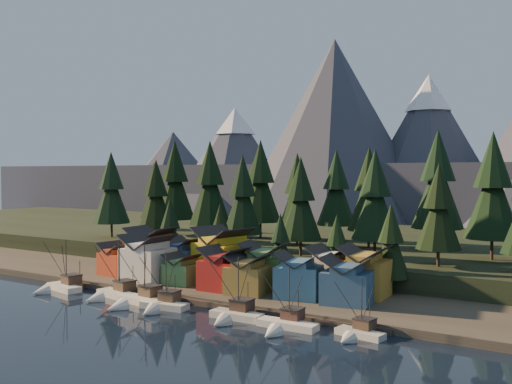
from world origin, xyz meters
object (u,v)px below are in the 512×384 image
Objects in this scene: boat_0 at (59,280)px; boat_4 at (233,307)px; boat_2 at (137,293)px; house_back_1 at (184,256)px; house_front_0 at (118,258)px; house_front_1 at (148,256)px; boat_1 at (112,287)px; boat_5 at (284,317)px; house_back_0 at (151,249)px; boat_6 at (357,325)px; boat_3 at (161,298)px.

boat_4 is at bearing 12.11° from boat_0.
boat_2 is 24.86m from house_back_1.
house_front_1 is (10.84, -1.21, 1.45)m from house_front_0.
house_front_1 is at bearing 109.44° from boat_1.
boat_5 is at bearing -31.18° from house_back_1.
house_front_1 is (-2.10, 12.97, 4.55)m from boat_1.
house_back_1 is (9.78, 0.63, -1.05)m from house_back_0.
boat_4 is 1.45× the size of house_front_0.
boat_1 is 41.83m from boat_5.
boat_4 is 1.19× the size of boat_6.
boat_1 is 8.90m from boat_2.
boat_0 reaches higher than boat_6.
boat_5 is 12.23m from boat_6.
house_back_0 is at bearing 133.41° from boat_2.
boat_0 is at bearing 179.13° from boat_4.
boat_5 is at bearing -9.78° from house_front_0.
house_back_1 is (1.40, 21.58, 3.85)m from boat_1.
boat_0 is 28.42m from house_back_1.
boat_1 reaches higher than house_front_0.
house_front_0 is (-12.94, 14.18, 3.11)m from boat_1.
boat_4 is 1.35× the size of house_back_1.
house_back_1 is at bearing -1.47° from house_back_0.
boat_6 is at bearing -23.49° from house_back_0.
house_back_0 is at bearing 149.85° from boat_4.
boat_3 reaches higher than boat_5.
boat_0 is 68.98m from boat_6.
house_front_0 is at bearing 142.62° from boat_1.
boat_6 is (53.85, 0.30, -0.39)m from boat_1.
house_front_0 is at bearing 93.99° from boat_0.
boat_5 is at bearing 7.88° from boat_1.
boat_5 is 1.29× the size of house_back_1.
house_back_0 is (-17.09, 22.81, 4.98)m from boat_2.
boat_2 is 1.19× the size of house_back_0.
boat_4 is (31.21, -1.17, -0.05)m from boat_1.
boat_1 is (15.11, 1.23, -0.02)m from boat_0.
boat_6 is at bearing -23.29° from house_back_1.
boat_1 is at bearing -171.31° from boat_6.
house_front_0 is 8.36m from house_back_0.
boat_0 is at bearing -174.93° from boat_2.
boat_0 is 1.07× the size of boat_5.
boat_3 is at bearing 179.80° from boat_5.
boat_4 is at bearing -23.27° from house_front_1.
boat_2 reaches higher than boat_6.
boat_5 is at bearing -29.44° from house_back_0.
house_back_1 is (-29.81, 22.75, 3.89)m from boat_4.
boat_2 reaches higher than boat_1.
boat_1 is at bearing 174.51° from boat_2.
boat_3 is (15.35, -2.19, -0.09)m from boat_1.
boat_2 is at bearing -168.89° from boat_6.
boat_6 is (68.97, 1.53, -0.41)m from boat_0.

